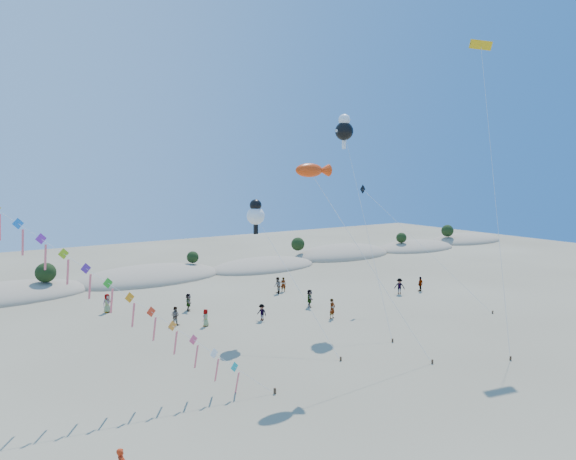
# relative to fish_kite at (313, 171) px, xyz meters

# --- Properties ---
(ground) EXTENTS (160.00, 160.00, 0.00)m
(ground) POSITION_rel_fish_kite_xyz_m (-1.98, -12.20, -13.54)
(ground) COLOR #786E53
(ground) RESTS_ON ground
(dune_ridge) EXTENTS (145.30, 11.49, 5.57)m
(dune_ridge) POSITION_rel_fish_kite_xyz_m (-0.92, 32.94, -13.43)
(dune_ridge) COLOR gray
(dune_ridge) RESTS_ON ground
(fish_kite) EXTENTS (8.00, 6.01, 14.07)m
(fish_kite) POSITION_rel_fish_kite_xyz_m (0.00, 0.00, 0.00)
(fish_kite) COLOR #3F2D1E
(fish_kite) RESTS_ON ground
(cartoon_kite_low) EXTENTS (2.33, 10.47, 11.23)m
(cartoon_kite_low) POSITION_rel_fish_kite_xyz_m (-0.10, 8.12, -3.55)
(cartoon_kite_low) COLOR #3F2D1E
(cartoon_kite_low) RESTS_ON ground
(cartoon_kite_high) EXTENTS (3.90, 10.81, 19.04)m
(cartoon_kite_high) POSITION_rel_fish_kite_xyz_m (10.17, 9.09, 4.07)
(cartoon_kite_high) COLOR #3F2D1E
(cartoon_kite_high) RESTS_ON ground
(parafoil_kite) EXTENTS (7.65, 8.84, 25.00)m
(parafoil_kite) POSITION_rel_fish_kite_xyz_m (18.07, 0.05, 10.50)
(parafoil_kite) COLOR #3F2D1E
(parafoil_kite) RESTS_ON ground
(dark_kite) EXTENTS (7.56, 11.15, 12.26)m
(dark_kite) POSITION_rel_fish_kite_xyz_m (16.21, 7.42, -5.29)
(dark_kite) COLOR #3F2D1E
(dark_kite) RESTS_ON ground
(beachgoers) EXTENTS (33.12, 14.04, 1.86)m
(beachgoers) POSITION_rel_fish_kite_xyz_m (4.98, 13.28, -12.67)
(beachgoers) COLOR slate
(beachgoers) RESTS_ON ground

